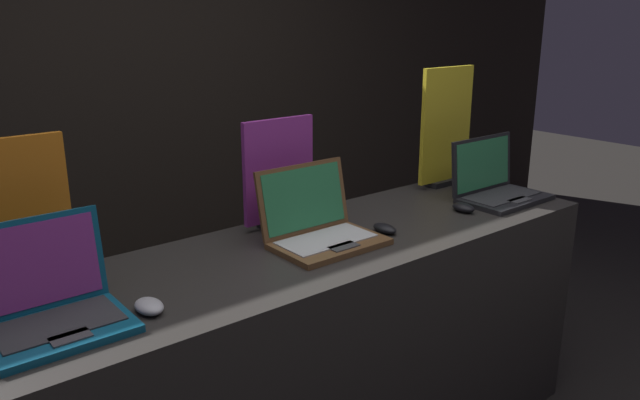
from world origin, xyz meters
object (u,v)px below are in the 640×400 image
(laptop_back, at_px, (496,185))
(mouse_front, at_px, (149,306))
(mouse_back, at_px, (463,208))
(mouse_middle, at_px, (385,228))
(laptop_front, at_px, (52,303))
(laptop_middle, at_px, (319,226))
(promo_stand_front, at_px, (14,219))
(promo_stand_back, at_px, (446,130))
(promo_stand_middle, at_px, (278,176))

(laptop_back, bearing_deg, mouse_front, -177.50)
(laptop_back, bearing_deg, mouse_back, -172.42)
(mouse_middle, distance_m, laptop_back, 0.67)
(mouse_front, xyz_separation_m, laptop_back, (1.59, 0.07, 0.04))
(laptop_front, height_order, mouse_back, laptop_front)
(laptop_middle, height_order, mouse_middle, laptop_middle)
(laptop_back, bearing_deg, mouse_middle, -178.90)
(promo_stand_front, xyz_separation_m, mouse_back, (1.55, -0.33, -0.19))
(laptop_back, relative_size, mouse_back, 3.88)
(laptop_back, height_order, promo_stand_back, promo_stand_back)
(promo_stand_front, distance_m, promo_stand_middle, 0.89)
(laptop_middle, relative_size, promo_stand_back, 0.69)
(mouse_front, height_order, promo_stand_middle, promo_stand_middle)
(promo_stand_middle, xyz_separation_m, mouse_back, (0.66, -0.33, -0.17))
(laptop_front, relative_size, mouse_front, 3.24)
(promo_stand_front, xyz_separation_m, promo_stand_back, (1.81, -0.01, 0.05))
(promo_stand_back, bearing_deg, laptop_front, -171.34)
(promo_stand_front, distance_m, mouse_back, 1.60)
(laptop_front, relative_size, promo_stand_front, 0.75)
(laptop_back, bearing_deg, laptop_front, 179.64)
(laptop_middle, bearing_deg, mouse_middle, -16.33)
(mouse_middle, bearing_deg, mouse_front, -176.48)
(mouse_middle, xyz_separation_m, promo_stand_middle, (-0.25, 0.31, 0.17))
(promo_stand_front, bearing_deg, laptop_front, -90.00)
(laptop_middle, relative_size, promo_stand_middle, 0.93)
(mouse_middle, height_order, laptop_back, laptop_back)
(laptop_front, bearing_deg, promo_stand_middle, 17.50)
(promo_stand_front, bearing_deg, promo_stand_back, -0.26)
(laptop_front, xyz_separation_m, promo_stand_middle, (0.89, 0.28, 0.13))
(promo_stand_front, distance_m, laptop_middle, 0.94)
(promo_stand_front, relative_size, laptop_middle, 1.18)
(laptop_back, bearing_deg, laptop_middle, 176.29)
(laptop_middle, relative_size, laptop_back, 0.96)
(promo_stand_front, xyz_separation_m, promo_stand_middle, (0.89, -0.00, -0.02))
(promo_stand_front, height_order, promo_stand_middle, promo_stand_front)
(mouse_back, bearing_deg, laptop_middle, 171.99)
(mouse_front, relative_size, promo_stand_front, 0.23)
(mouse_front, xyz_separation_m, laptop_middle, (0.68, 0.13, 0.04))
(mouse_front, relative_size, laptop_back, 0.27)
(mouse_front, height_order, mouse_back, mouse_back)
(mouse_front, xyz_separation_m, mouse_middle, (0.92, 0.06, -0.00))
(promo_stand_back, bearing_deg, laptop_back, -90.00)
(promo_stand_middle, bearing_deg, laptop_back, -17.76)
(laptop_front, xyz_separation_m, mouse_middle, (1.14, -0.02, -0.05))
(mouse_middle, bearing_deg, promo_stand_middle, 128.84)
(promo_stand_middle, xyz_separation_m, promo_stand_back, (0.91, -0.01, 0.07))
(laptop_front, relative_size, laptop_middle, 0.89)
(mouse_middle, distance_m, mouse_back, 0.42)
(laptop_middle, bearing_deg, promo_stand_front, 165.25)
(mouse_front, distance_m, laptop_back, 1.59)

